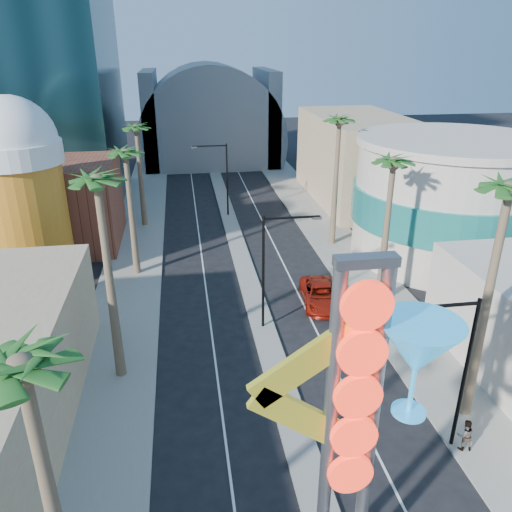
# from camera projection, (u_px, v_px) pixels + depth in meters

# --- Properties ---
(sidewalk_west) EXTENTS (5.00, 100.00, 0.15)m
(sidewalk_west) POSITION_uv_depth(u_px,v_px,m) (136.00, 251.00, 46.21)
(sidewalk_west) COLOR gray
(sidewalk_west) RESTS_ON ground
(sidewalk_east) EXTENTS (5.00, 100.00, 0.15)m
(sidewalk_east) POSITION_uv_depth(u_px,v_px,m) (334.00, 239.00, 48.82)
(sidewalk_east) COLOR gray
(sidewalk_east) RESTS_ON ground
(median) EXTENTS (1.60, 84.00, 0.15)m
(median) POSITION_uv_depth(u_px,v_px,m) (234.00, 234.00, 50.24)
(median) COLOR gray
(median) RESTS_ON ground
(brick_filler_west) EXTENTS (10.00, 10.00, 8.00)m
(brick_filler_west) POSITION_uv_depth(u_px,v_px,m) (63.00, 204.00, 46.48)
(brick_filler_west) COLOR brown
(brick_filler_west) RESTS_ON ground
(filler_east) EXTENTS (10.00, 20.00, 10.00)m
(filler_east) POSITION_uv_depth(u_px,v_px,m) (357.00, 159.00, 59.57)
(filler_east) COLOR tan
(filler_east) RESTS_ON ground
(beer_mug) EXTENTS (7.00, 7.00, 14.50)m
(beer_mug) POSITION_uv_depth(u_px,v_px,m) (20.00, 187.00, 37.56)
(beer_mug) COLOR #CA611B
(beer_mug) RESTS_ON ground
(turquoise_building) EXTENTS (16.60, 16.60, 10.60)m
(turquoise_building) POSITION_uv_depth(u_px,v_px,m) (448.00, 200.00, 43.40)
(turquoise_building) COLOR beige
(turquoise_building) RESTS_ON ground
(canopy) EXTENTS (22.00, 16.00, 22.00)m
(canopy) POSITION_uv_depth(u_px,v_px,m) (210.00, 134.00, 79.43)
(canopy) COLOR slate
(canopy) RESTS_ON ground
(neon_sign) EXTENTS (6.53, 2.60, 12.55)m
(neon_sign) POSITION_uv_depth(u_px,v_px,m) (378.00, 408.00, 15.67)
(neon_sign) COLOR gray
(neon_sign) RESTS_ON ground
(streetlight_0) EXTENTS (3.79, 0.25, 8.00)m
(streetlight_0) POSITION_uv_depth(u_px,v_px,m) (272.00, 262.00, 32.06)
(streetlight_0) COLOR black
(streetlight_0) RESTS_ON ground
(streetlight_1) EXTENTS (3.79, 0.25, 8.00)m
(streetlight_1) POSITION_uv_depth(u_px,v_px,m) (222.00, 173.00, 53.71)
(streetlight_1) COLOR black
(streetlight_1) RESTS_ON ground
(streetlight_2) EXTENTS (3.45, 0.25, 8.00)m
(streetlight_2) POSITION_uv_depth(u_px,v_px,m) (457.00, 363.00, 22.03)
(streetlight_2) COLOR black
(streetlight_2) RESTS_ON ground
(palm_0) EXTENTS (2.40, 2.40, 11.70)m
(palm_0) POSITION_uv_depth(u_px,v_px,m) (26.00, 389.00, 12.41)
(palm_0) COLOR brown
(palm_0) RESTS_ON ground
(palm_1) EXTENTS (2.40, 2.40, 12.70)m
(palm_1) POSITION_uv_depth(u_px,v_px,m) (99.00, 196.00, 24.77)
(palm_1) COLOR brown
(palm_1) RESTS_ON ground
(palm_2) EXTENTS (2.40, 2.40, 11.20)m
(palm_2) POSITION_uv_depth(u_px,v_px,m) (126.00, 162.00, 38.01)
(palm_2) COLOR brown
(palm_2) RESTS_ON ground
(palm_3) EXTENTS (2.40, 2.40, 11.20)m
(palm_3) POSITION_uv_depth(u_px,v_px,m) (137.00, 135.00, 48.91)
(palm_3) COLOR brown
(palm_3) RESTS_ON ground
(palm_5) EXTENTS (2.40, 2.40, 13.20)m
(palm_5) POSITION_uv_depth(u_px,v_px,m) (506.00, 208.00, 21.62)
(palm_5) COLOR brown
(palm_5) RESTS_ON ground
(palm_6) EXTENTS (2.40, 2.40, 11.70)m
(palm_6) POSITION_uv_depth(u_px,v_px,m) (393.00, 172.00, 33.04)
(palm_6) COLOR brown
(palm_6) RESTS_ON ground
(palm_7) EXTENTS (2.40, 2.40, 12.70)m
(palm_7) POSITION_uv_depth(u_px,v_px,m) (339.00, 129.00, 43.59)
(palm_7) COLOR brown
(palm_7) RESTS_ON ground
(red_pickup) EXTENTS (3.17, 5.85, 1.56)m
(red_pickup) POSITION_uv_depth(u_px,v_px,m) (321.00, 295.00, 36.66)
(red_pickup) COLOR #9D1A0C
(red_pickup) RESTS_ON ground
(pedestrian_b) EXTENTS (0.87, 0.73, 1.64)m
(pedestrian_b) POSITION_uv_depth(u_px,v_px,m) (465.00, 435.00, 23.32)
(pedestrian_b) COLOR gray
(pedestrian_b) RESTS_ON sidewalk_east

